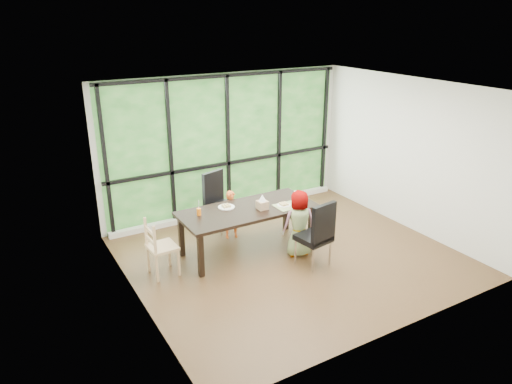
# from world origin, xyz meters

# --- Properties ---
(ground) EXTENTS (5.00, 5.00, 0.00)m
(ground) POSITION_xyz_m (0.00, 0.00, 0.00)
(ground) COLOR black
(ground) RESTS_ON ground
(back_wall) EXTENTS (5.00, 0.00, 5.00)m
(back_wall) POSITION_xyz_m (0.00, 2.25, 1.35)
(back_wall) COLOR silver
(back_wall) RESTS_ON ground
(foliage_backdrop) EXTENTS (4.80, 0.02, 2.65)m
(foliage_backdrop) POSITION_xyz_m (0.00, 2.23, 1.35)
(foliage_backdrop) COLOR #1A4A1B
(foliage_backdrop) RESTS_ON back_wall
(window_mullions) EXTENTS (4.80, 0.06, 2.65)m
(window_mullions) POSITION_xyz_m (0.00, 2.19, 1.35)
(window_mullions) COLOR black
(window_mullions) RESTS_ON back_wall
(window_sill) EXTENTS (4.80, 0.12, 0.10)m
(window_sill) POSITION_xyz_m (0.00, 2.15, 0.05)
(window_sill) COLOR silver
(window_sill) RESTS_ON ground
(dining_table) EXTENTS (2.27, 1.08, 0.75)m
(dining_table) POSITION_xyz_m (-0.50, 0.55, 0.38)
(dining_table) COLOR black
(dining_table) RESTS_ON ground
(chair_window_leather) EXTENTS (0.58, 0.58, 1.08)m
(chair_window_leather) POSITION_xyz_m (-0.53, 1.47, 0.54)
(chair_window_leather) COLOR black
(chair_window_leather) RESTS_ON ground
(chair_interior_leather) EXTENTS (0.53, 0.53, 1.08)m
(chair_interior_leather) POSITION_xyz_m (0.14, -0.38, 0.54)
(chair_interior_leather) COLOR black
(chair_interior_leather) RESTS_ON ground
(chair_end_beech) EXTENTS (0.42, 0.43, 0.90)m
(chair_end_beech) POSITION_xyz_m (-1.97, 0.53, 0.45)
(chair_end_beech) COLOR tan
(chair_end_beech) RESTS_ON ground
(child_toddler) EXTENTS (0.35, 0.28, 0.86)m
(child_toddler) POSITION_xyz_m (-0.50, 1.13, 0.43)
(child_toddler) COLOR orange
(child_toddler) RESTS_ON ground
(child_older) EXTENTS (0.60, 0.46, 1.10)m
(child_older) POSITION_xyz_m (0.16, 0.01, 0.55)
(child_older) COLOR slate
(child_older) RESTS_ON ground
(placemat) EXTENTS (0.46, 0.34, 0.01)m
(placemat) POSITION_xyz_m (0.15, 0.31, 0.75)
(placemat) COLOR tan
(placemat) RESTS_ON dining_table
(plate_far) EXTENTS (0.27, 0.27, 0.02)m
(plate_far) POSITION_xyz_m (-0.78, 0.76, 0.76)
(plate_far) COLOR white
(plate_far) RESTS_ON dining_table
(plate_near) EXTENTS (0.22, 0.22, 0.01)m
(plate_near) POSITION_xyz_m (0.08, 0.36, 0.76)
(plate_near) COLOR white
(plate_near) RESTS_ON dining_table
(orange_cup) EXTENTS (0.07, 0.07, 0.11)m
(orange_cup) POSITION_xyz_m (-1.28, 0.70, 0.80)
(orange_cup) COLOR orange
(orange_cup) RESTS_ON dining_table
(green_cup) EXTENTS (0.07, 0.07, 0.11)m
(green_cup) POSITION_xyz_m (0.44, 0.27, 0.81)
(green_cup) COLOR #66DC41
(green_cup) RESTS_ON dining_table
(white_mug) EXTENTS (0.09, 0.09, 0.09)m
(white_mug) POSITION_xyz_m (0.49, 0.60, 0.80)
(white_mug) COLOR white
(white_mug) RESTS_ON dining_table
(tissue_box) EXTENTS (0.16, 0.16, 0.14)m
(tissue_box) POSITION_xyz_m (-0.30, 0.42, 0.82)
(tissue_box) COLOR tan
(tissue_box) RESTS_ON dining_table
(crepe_rolls_far) EXTENTS (0.15, 0.12, 0.04)m
(crepe_rolls_far) POSITION_xyz_m (-0.78, 0.76, 0.78)
(crepe_rolls_far) COLOR tan
(crepe_rolls_far) RESTS_ON plate_far
(crepe_rolls_near) EXTENTS (0.15, 0.12, 0.04)m
(crepe_rolls_near) POSITION_xyz_m (0.08, 0.36, 0.78)
(crepe_rolls_near) COLOR tan
(crepe_rolls_near) RESTS_ON plate_near
(straw_white) EXTENTS (0.01, 0.04, 0.20)m
(straw_white) POSITION_xyz_m (-1.28, 0.70, 0.90)
(straw_white) COLOR white
(straw_white) RESTS_ON orange_cup
(straw_pink) EXTENTS (0.01, 0.04, 0.20)m
(straw_pink) POSITION_xyz_m (0.44, 0.27, 0.90)
(straw_pink) COLOR pink
(straw_pink) RESTS_ON green_cup
(tissue) EXTENTS (0.12, 0.12, 0.11)m
(tissue) POSITION_xyz_m (-0.30, 0.42, 0.94)
(tissue) COLOR white
(tissue) RESTS_ON tissue_box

